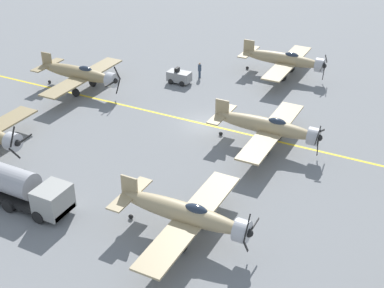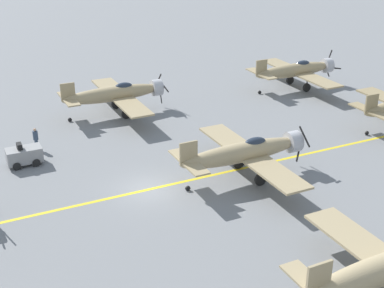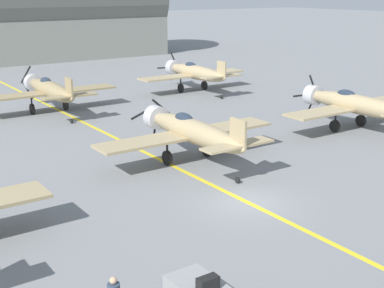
% 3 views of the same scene
% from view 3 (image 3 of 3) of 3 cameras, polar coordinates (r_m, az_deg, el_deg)
% --- Properties ---
extents(ground_plane, '(400.00, 400.00, 0.00)m').
position_cam_3_polar(ground_plane, '(27.31, 5.78, -6.13)').
color(ground_plane, slate).
extents(taxiway_stripe, '(0.30, 160.00, 0.01)m').
position_cam_3_polar(taxiway_stripe, '(27.31, 5.78, -6.13)').
color(taxiway_stripe, yellow).
rests_on(taxiway_stripe, ground).
extents(airplane_far_right, '(12.00, 9.98, 3.65)m').
position_cam_3_polar(airplane_far_right, '(55.53, 0.29, 7.65)').
color(airplane_far_right, tan).
rests_on(airplane_far_right, ground).
extents(airplane_mid_right, '(12.00, 9.98, 3.65)m').
position_cam_3_polar(airplane_mid_right, '(41.97, 16.85, 4.10)').
color(airplane_mid_right, tan).
rests_on(airplane_mid_right, ground).
extents(airplane_far_center, '(12.00, 9.98, 3.65)m').
position_cam_3_polar(airplane_far_center, '(47.48, -14.98, 5.61)').
color(airplane_far_center, '#98835A').
rests_on(airplane_far_center, ground).
extents(airplane_mid_center, '(12.00, 9.98, 3.65)m').
position_cam_3_polar(airplane_mid_center, '(32.60, -0.13, 1.43)').
color(airplane_mid_center, tan).
rests_on(airplane_mid_center, ground).
extents(hangar, '(32.06, 16.83, 17.83)m').
position_cam_3_polar(hangar, '(87.27, -14.70, 14.12)').
color(hangar, gray).
rests_on(hangar, ground).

